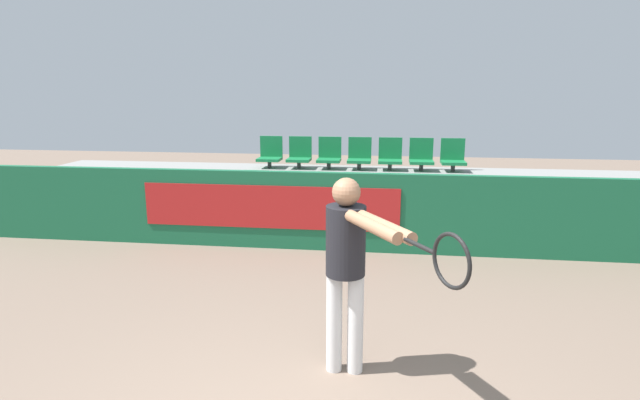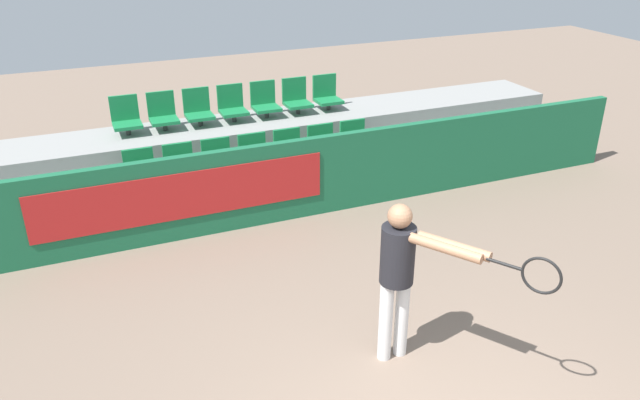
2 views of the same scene
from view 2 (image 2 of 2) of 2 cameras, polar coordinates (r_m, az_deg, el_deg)
barrier_wall at (r=8.44m, az=-4.64°, el=1.50°), size 11.52×0.14×1.14m
bleacher_tier_front at (r=9.14m, az=-5.65°, el=1.02°), size 11.12×1.10×0.45m
bleacher_tier_middle at (r=10.04m, az=-7.60°, el=4.58°), size 11.12×1.10×0.90m
stadium_chair_0 at (r=8.80m, az=-16.07°, el=2.39°), size 0.41×0.39×0.56m
stadium_chair_1 at (r=8.86m, az=-12.66°, el=2.95°), size 0.41×0.39×0.56m
stadium_chair_2 at (r=8.95m, az=-9.30°, el=3.49°), size 0.41×0.39×0.56m
stadium_chair_3 at (r=9.08m, az=-6.02°, el=4.00°), size 0.41×0.39×0.56m
stadium_chair_4 at (r=9.23m, az=-2.83°, el=4.49°), size 0.41×0.39×0.56m
stadium_chair_5 at (r=9.41m, az=0.24°, el=4.94°), size 0.41×0.39×0.56m
stadium_chair_6 at (r=9.62m, az=3.20°, el=5.36°), size 0.41×0.39×0.56m
stadium_chair_7 at (r=9.68m, az=-17.31°, el=7.18°), size 0.41×0.39×0.56m
stadium_chair_8 at (r=9.73m, az=-14.17°, el=7.66°), size 0.41×0.39×0.56m
stadium_chair_9 at (r=9.82m, az=-11.08°, el=8.12°), size 0.41×0.39×0.56m
stadium_chair_10 at (r=9.93m, az=-8.03°, el=8.54°), size 0.41×0.39×0.56m
stadium_chair_11 at (r=10.07m, az=-5.06°, el=8.93°), size 0.41×0.39×0.56m
stadium_chair_12 at (r=10.24m, az=-2.17°, el=9.29°), size 0.41×0.39×0.56m
stadium_chair_13 at (r=10.43m, az=0.62°, el=9.61°), size 0.41×0.39×0.56m
tennis_player at (r=5.70m, az=7.73°, el=-6.24°), size 0.92×1.37×1.63m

